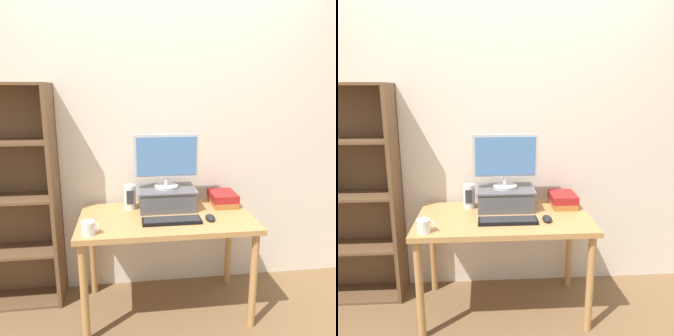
{
  "view_description": "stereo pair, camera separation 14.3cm",
  "coord_description": "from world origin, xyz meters",
  "views": [
    {
      "loc": [
        -0.27,
        -2.14,
        1.59
      ],
      "look_at": [
        0.02,
        0.07,
        1.06
      ],
      "focal_mm": 35.0,
      "sensor_mm": 36.0,
      "label": 1
    },
    {
      "loc": [
        -0.12,
        -2.15,
        1.59
      ],
      "look_at": [
        0.02,
        0.07,
        1.06
      ],
      "focal_mm": 35.0,
      "sensor_mm": 36.0,
      "label": 2
    }
  ],
  "objects": [
    {
      "name": "desk",
      "position": [
        0.0,
        0.0,
        0.64
      ],
      "size": [
        1.21,
        0.64,
        0.73
      ],
      "color": "#B7844C",
      "rests_on": "ground_plane"
    },
    {
      "name": "computer_monitor",
      "position": [
        0.02,
        0.16,
        1.11
      ],
      "size": [
        0.47,
        0.18,
        0.4
      ],
      "color": "#B7B7BA",
      "rests_on": "riser_box"
    },
    {
      "name": "computer_mouse",
      "position": [
        0.29,
        -0.11,
        0.75
      ],
      "size": [
        0.06,
        0.1,
        0.04
      ],
      "color": "black",
      "rests_on": "desk"
    },
    {
      "name": "coffee_mug",
      "position": [
        -0.51,
        -0.24,
        0.77
      ],
      "size": [
        0.11,
        0.08,
        0.09
      ],
      "color": "white",
      "rests_on": "desk"
    },
    {
      "name": "back_wall",
      "position": [
        0.0,
        0.41,
        1.3
      ],
      "size": [
        7.0,
        0.08,
        2.6
      ],
      "color": "beige",
      "rests_on": "ground_plane"
    },
    {
      "name": "book_stack",
      "position": [
        0.46,
        0.18,
        0.78
      ],
      "size": [
        0.19,
        0.25,
        0.1
      ],
      "color": "#AD662D",
      "rests_on": "desk"
    },
    {
      "name": "ground_plane",
      "position": [
        0.0,
        0.0,
        0.0
      ],
      "size": [
        12.0,
        12.0,
        0.0
      ],
      "primitive_type": "plane",
      "color": "brown"
    },
    {
      "name": "riser_box",
      "position": [
        0.02,
        0.16,
        0.82
      ],
      "size": [
        0.43,
        0.3,
        0.16
      ],
      "color": "#515156",
      "rests_on": "desk"
    },
    {
      "name": "desk_speaker",
      "position": [
        -0.25,
        0.19,
        0.82
      ],
      "size": [
        0.08,
        0.09,
        0.18
      ],
      "color": "silver",
      "rests_on": "desk"
    },
    {
      "name": "keyboard",
      "position": [
        0.02,
        -0.11,
        0.74
      ],
      "size": [
        0.4,
        0.12,
        0.02
      ],
      "color": "black",
      "rests_on": "desk"
    }
  ]
}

